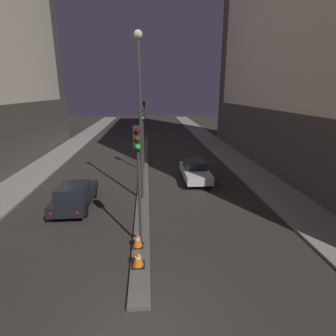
{
  "coord_description": "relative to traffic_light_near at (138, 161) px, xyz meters",
  "views": [
    {
      "loc": [
        0.38,
        -5.31,
        6.31
      ],
      "look_at": [
        1.9,
        14.26,
        0.5
      ],
      "focal_mm": 28.0,
      "sensor_mm": 36.0,
      "label": 1
    }
  ],
  "objects": [
    {
      "name": "traffic_light_mid",
      "position": [
        0.0,
        10.71,
        0.0
      ],
      "size": [
        0.32,
        0.42,
        4.91
      ],
      "color": "#383838",
      "rests_on": "median_strip"
    },
    {
      "name": "traffic_cone_far",
      "position": [
        -0.13,
        -0.23,
        -3.29
      ],
      "size": [
        0.46,
        0.46,
        0.61
      ],
      "color": "black",
      "rests_on": "median_strip"
    },
    {
      "name": "traffic_light_far",
      "position": [
        0.0,
        23.6,
        0.0
      ],
      "size": [
        0.32,
        0.42,
        4.91
      ],
      "color": "#383838",
      "rests_on": "median_strip"
    },
    {
      "name": "median_strip",
      "position": [
        0.0,
        12.52,
        -3.66
      ],
      "size": [
        0.72,
        31.92,
        0.15
      ],
      "color": "#56544F",
      "rests_on": "ground"
    },
    {
      "name": "car_left_lane",
      "position": [
        -3.75,
        4.13,
        -3.01
      ],
      "size": [
        1.8,
        4.22,
        1.42
      ],
      "color": "black",
      "rests_on": "ground"
    },
    {
      "name": "traffic_cone_near",
      "position": [
        -0.08,
        -1.48,
        -3.29
      ],
      "size": [
        0.49,
        0.49,
        0.61
      ],
      "color": "black",
      "rests_on": "median_strip"
    },
    {
      "name": "street_lamp",
      "position": [
        0.0,
        4.89,
        2.12
      ],
      "size": [
        0.45,
        0.45,
        9.11
      ],
      "color": "#383838",
      "rests_on": "median_strip"
    },
    {
      "name": "car_right_lane",
      "position": [
        3.75,
        8.24,
        -3.01
      ],
      "size": [
        1.76,
        4.33,
        1.41
      ],
      "color": "silver",
      "rests_on": "ground"
    },
    {
      "name": "traffic_light_near",
      "position": [
        0.0,
        0.0,
        0.0
      ],
      "size": [
        0.32,
        0.42,
        4.91
      ],
      "color": "#383838",
      "rests_on": "median_strip"
    }
  ]
}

